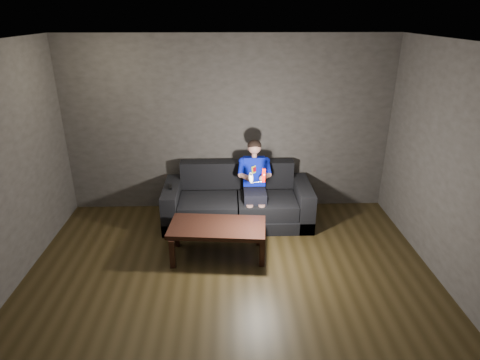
{
  "coord_description": "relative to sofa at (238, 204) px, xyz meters",
  "views": [
    {
      "loc": [
        -0.01,
        -3.48,
        2.98
      ],
      "look_at": [
        0.15,
        1.55,
        0.85
      ],
      "focal_mm": 30.0,
      "sensor_mm": 36.0,
      "label": 1
    }
  ],
  "objects": [
    {
      "name": "ceiling",
      "position": [
        -0.13,
        -1.97,
        2.42
      ],
      "size": [
        5.0,
        5.0,
        0.02
      ],
      "primitive_type": "cube",
      "color": "silver",
      "rests_on": "back_wall"
    },
    {
      "name": "sofa",
      "position": [
        0.0,
        0.0,
        0.0
      ],
      "size": [
        2.18,
        0.94,
        0.84
      ],
      "color": "black",
      "rests_on": "floor"
    },
    {
      "name": "wii_remote_black",
      "position": [
        -0.98,
        -0.08,
        0.34
      ],
      "size": [
        0.06,
        0.17,
        0.03
      ],
      "color": "black",
      "rests_on": "sofa"
    },
    {
      "name": "coffee_table",
      "position": [
        -0.29,
        -0.95,
        0.11
      ],
      "size": [
        1.28,
        0.72,
        0.45
      ],
      "color": "black",
      "rests_on": "floor"
    },
    {
      "name": "wii_remote_red",
      "position": [
        0.34,
        -0.51,
        0.68
      ],
      "size": [
        0.06,
        0.08,
        0.19
      ],
      "color": "red",
      "rests_on": "child"
    },
    {
      "name": "back_wall",
      "position": [
        -0.13,
        0.53,
        1.07
      ],
      "size": [
        5.0,
        0.04,
        2.7
      ],
      "primitive_type": "cube",
      "color": "#342F2D",
      "rests_on": "ground"
    },
    {
      "name": "child",
      "position": [
        0.25,
        -0.05,
        0.46
      ],
      "size": [
        0.49,
        0.6,
        1.19
      ],
      "color": "black",
      "rests_on": "sofa"
    },
    {
      "name": "floor",
      "position": [
        -0.13,
        -1.97,
        -0.28
      ],
      "size": [
        5.0,
        5.0,
        0.0
      ],
      "primitive_type": "plane",
      "color": "black",
      "rests_on": "ground"
    },
    {
      "name": "nunchuk_white",
      "position": [
        0.17,
        -0.51,
        0.64
      ],
      "size": [
        0.08,
        0.11,
        0.16
      ],
      "color": "white",
      "rests_on": "child"
    }
  ]
}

